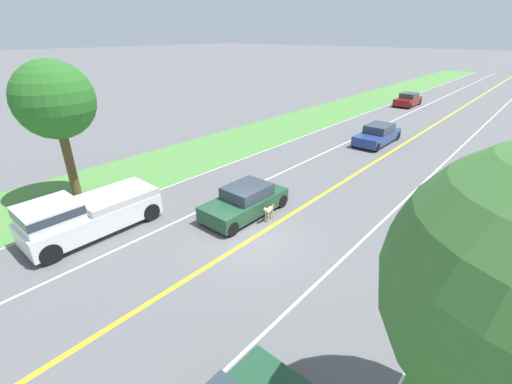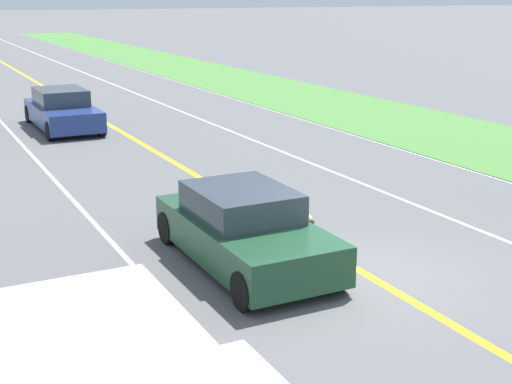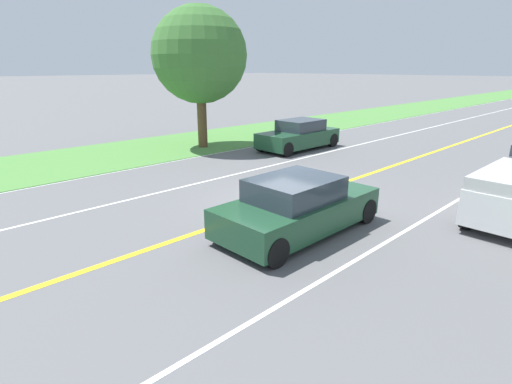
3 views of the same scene
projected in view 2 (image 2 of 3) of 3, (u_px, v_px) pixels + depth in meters
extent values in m
plane|color=#5B5B5E|center=(367.00, 275.00, 12.40)|extent=(400.00, 400.00, 0.00)
cube|color=yellow|center=(367.00, 275.00, 12.40)|extent=(0.18, 160.00, 0.01)
cube|color=white|center=(178.00, 315.00, 10.88)|extent=(0.10, 160.00, 0.01)
cube|color=#1E472D|center=(245.00, 237.00, 12.76)|extent=(1.87, 4.25, 0.69)
cube|color=#2D3842|center=(241.00, 202.00, 12.75)|extent=(1.61, 2.04, 0.53)
cylinder|color=black|center=(245.00, 291.00, 10.98)|extent=(0.22, 0.63, 0.63)
cylinder|color=black|center=(168.00, 227.00, 13.92)|extent=(0.22, 0.63, 0.63)
cylinder|color=black|center=(337.00, 272.00, 11.72)|extent=(0.22, 0.63, 0.63)
cylinder|color=black|center=(246.00, 216.00, 14.66)|extent=(0.22, 0.63, 0.63)
ellipsoid|color=#D1B784|center=(295.00, 223.00, 13.57)|extent=(0.29, 0.61, 0.27)
cylinder|color=#D1B784|center=(299.00, 243.00, 13.46)|extent=(0.07, 0.07, 0.37)
cylinder|color=#D1B784|center=(285.00, 237.00, 13.78)|extent=(0.07, 0.07, 0.37)
cylinder|color=#D1B784|center=(304.00, 241.00, 13.53)|extent=(0.07, 0.07, 0.37)
cylinder|color=#D1B784|center=(291.00, 236.00, 13.85)|extent=(0.07, 0.07, 0.37)
cylinder|color=#D1B784|center=(304.00, 221.00, 13.34)|extent=(0.15, 0.18, 0.16)
sphere|color=#D1B784|center=(307.00, 220.00, 13.25)|extent=(0.23, 0.23, 0.20)
ellipsoid|color=#331E14|center=(312.00, 222.00, 13.14)|extent=(0.11, 0.11, 0.08)
cone|color=tan|center=(305.00, 216.00, 13.20)|extent=(0.07, 0.07, 0.09)
cone|color=tan|center=(309.00, 215.00, 13.27)|extent=(0.07, 0.07, 0.09)
cylinder|color=#D1B784|center=(282.00, 216.00, 13.86)|extent=(0.08, 0.22, 0.22)
cube|color=beige|center=(94.00, 342.00, 7.35)|extent=(2.04, 3.05, 0.31)
cylinder|color=black|center=(154.00, 355.00, 8.85)|extent=(0.22, 0.81, 0.81)
cube|color=navy|center=(63.00, 115.00, 25.54)|extent=(1.89, 4.77, 0.68)
cube|color=#2D3842|center=(61.00, 97.00, 25.54)|extent=(1.63, 2.29, 0.57)
cylinder|color=black|center=(50.00, 131.00, 23.53)|extent=(0.22, 0.64, 0.64)
cylinder|color=black|center=(29.00, 114.00, 26.91)|extent=(0.22, 0.64, 0.64)
cylinder|color=black|center=(101.00, 127.00, 24.28)|extent=(0.22, 0.64, 0.64)
cylinder|color=black|center=(75.00, 110.00, 27.66)|extent=(0.22, 0.64, 0.64)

